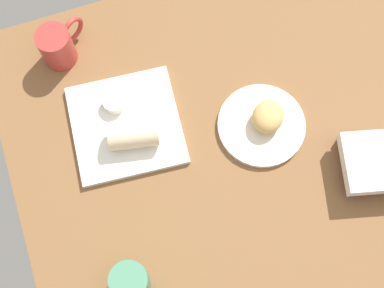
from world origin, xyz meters
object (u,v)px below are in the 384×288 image
(square_plate, at_px, (126,125))
(second_mug, at_px, (130,284))
(scone_pastry, at_px, (268,117))
(sauce_cup, at_px, (114,102))
(coffee_mug, at_px, (58,45))
(round_plate, at_px, (261,125))
(breakfast_wrap, at_px, (133,136))

(square_plate, xyz_separation_m, second_mug, (0.09, 0.36, 0.04))
(scone_pastry, xyz_separation_m, sauce_cup, (0.33, -0.16, -0.01))
(coffee_mug, bearing_deg, square_plate, 112.64)
(scone_pastry, bearing_deg, coffee_mug, -38.66)
(round_plate, bearing_deg, sauce_cup, -27.03)
(sauce_cup, relative_size, breakfast_wrap, 0.48)
(scone_pastry, relative_size, square_plate, 0.33)
(second_mug, bearing_deg, coffee_mug, -89.68)
(round_plate, height_order, square_plate, square_plate)
(sauce_cup, bearing_deg, second_mug, 78.61)
(scone_pastry, relative_size, breakfast_wrap, 0.74)
(square_plate, xyz_separation_m, breakfast_wrap, (-0.01, 0.04, 0.04))
(round_plate, distance_m, scone_pastry, 0.04)
(round_plate, xyz_separation_m, sauce_cup, (0.32, -0.16, 0.02))
(sauce_cup, xyz_separation_m, coffee_mug, (0.09, -0.18, 0.02))
(square_plate, distance_m, sauce_cup, 0.06)
(round_plate, xyz_separation_m, second_mug, (0.40, 0.26, 0.04))
(breakfast_wrap, xyz_separation_m, coffee_mug, (0.11, -0.28, 0.01))
(second_mug, bearing_deg, sauce_cup, -101.39)
(sauce_cup, height_order, breakfast_wrap, breakfast_wrap)
(coffee_mug, bearing_deg, scone_pastry, 141.34)
(round_plate, bearing_deg, square_plate, -18.95)
(scone_pastry, bearing_deg, square_plate, -17.35)
(round_plate, height_order, second_mug, second_mug)
(scone_pastry, distance_m, square_plate, 0.34)
(sauce_cup, height_order, second_mug, second_mug)
(square_plate, bearing_deg, breakfast_wrap, 100.35)
(coffee_mug, distance_m, second_mug, 0.59)
(breakfast_wrap, bearing_deg, round_plate, 90.62)
(round_plate, xyz_separation_m, breakfast_wrap, (0.30, -0.06, 0.04))
(second_mug, bearing_deg, scone_pastry, -147.80)
(coffee_mug, bearing_deg, sauce_cup, 116.16)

